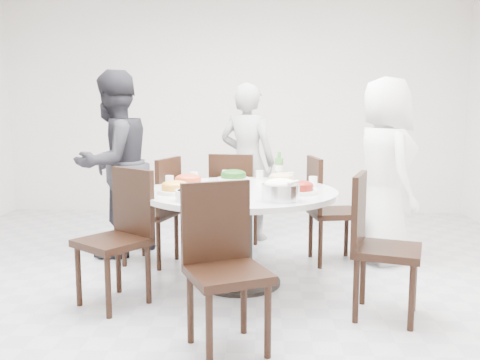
{
  "coord_description": "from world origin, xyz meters",
  "views": [
    {
      "loc": [
        0.37,
        -3.7,
        1.37
      ],
      "look_at": [
        0.2,
        0.21,
        0.82
      ],
      "focal_mm": 38.0,
      "sensor_mm": 36.0,
      "label": 1
    }
  ],
  "objects_px": {
    "chair_n": "(235,201)",
    "rice_bowl": "(280,192)",
    "beverage_bottle": "(279,166)",
    "chair_sw": "(112,239)",
    "soup_bowl": "(193,195)",
    "chair_nw": "(150,211)",
    "diner_middle": "(247,162)",
    "diner_left": "(114,164)",
    "chair_s": "(228,270)",
    "chair_ne": "(335,210)",
    "chair_se": "(387,247)",
    "dining_table": "(240,237)",
    "diner_right": "(384,170)"
  },
  "relations": [
    {
      "from": "chair_n",
      "to": "rice_bowl",
      "type": "relative_size",
      "value": 3.65
    },
    {
      "from": "beverage_bottle",
      "to": "chair_sw",
      "type": "bearing_deg",
      "value": -139.83
    },
    {
      "from": "chair_sw",
      "to": "soup_bowl",
      "type": "relative_size",
      "value": 4.01
    },
    {
      "from": "chair_nw",
      "to": "chair_sw",
      "type": "height_order",
      "value": "same"
    },
    {
      "from": "diner_middle",
      "to": "diner_left",
      "type": "bearing_deg",
      "value": 48.68
    },
    {
      "from": "chair_n",
      "to": "chair_nw",
      "type": "bearing_deg",
      "value": 44.41
    },
    {
      "from": "chair_s",
      "to": "soup_bowl",
      "type": "bearing_deg",
      "value": 88.57
    },
    {
      "from": "chair_ne",
      "to": "diner_left",
      "type": "relative_size",
      "value": 0.55
    },
    {
      "from": "diner_left",
      "to": "chair_se",
      "type": "bearing_deg",
      "value": 88.21
    },
    {
      "from": "chair_ne",
      "to": "chair_nw",
      "type": "bearing_deg",
      "value": 84.62
    },
    {
      "from": "soup_bowl",
      "to": "diner_left",
      "type": "bearing_deg",
      "value": 126.0
    },
    {
      "from": "dining_table",
      "to": "chair_nw",
      "type": "bearing_deg",
      "value": 147.93
    },
    {
      "from": "dining_table",
      "to": "chair_ne",
      "type": "height_order",
      "value": "chair_ne"
    },
    {
      "from": "chair_s",
      "to": "beverage_bottle",
      "type": "relative_size",
      "value": 3.8
    },
    {
      "from": "diner_right",
      "to": "rice_bowl",
      "type": "bearing_deg",
      "value": 126.39
    },
    {
      "from": "chair_se",
      "to": "diner_left",
      "type": "xyz_separation_m",
      "value": [
        -2.2,
        1.37,
        0.39
      ]
    },
    {
      "from": "dining_table",
      "to": "diner_middle",
      "type": "xyz_separation_m",
      "value": [
        0.02,
        1.43,
        0.44
      ]
    },
    {
      "from": "chair_ne",
      "to": "rice_bowl",
      "type": "bearing_deg",
      "value": 144.69
    },
    {
      "from": "soup_bowl",
      "to": "beverage_bottle",
      "type": "relative_size",
      "value": 0.95
    },
    {
      "from": "chair_se",
      "to": "diner_left",
      "type": "height_order",
      "value": "diner_left"
    },
    {
      "from": "soup_bowl",
      "to": "chair_n",
      "type": "bearing_deg",
      "value": 81.94
    },
    {
      "from": "chair_n",
      "to": "diner_right",
      "type": "relative_size",
      "value": 0.58
    },
    {
      "from": "chair_ne",
      "to": "chair_nw",
      "type": "xyz_separation_m",
      "value": [
        -1.64,
        -0.09,
        0.0
      ]
    },
    {
      "from": "chair_n",
      "to": "diner_middle",
      "type": "height_order",
      "value": "diner_middle"
    },
    {
      "from": "dining_table",
      "to": "rice_bowl",
      "type": "xyz_separation_m",
      "value": [
        0.3,
        -0.43,
        0.43
      ]
    },
    {
      "from": "dining_table",
      "to": "rice_bowl",
      "type": "height_order",
      "value": "rice_bowl"
    },
    {
      "from": "diner_left",
      "to": "soup_bowl",
      "type": "relative_size",
      "value": 7.26
    },
    {
      "from": "dining_table",
      "to": "chair_se",
      "type": "distance_m",
      "value": 1.16
    },
    {
      "from": "dining_table",
      "to": "chair_n",
      "type": "distance_m",
      "value": 1.03
    },
    {
      "from": "rice_bowl",
      "to": "diner_right",
      "type": "bearing_deg",
      "value": 49.25
    },
    {
      "from": "diner_middle",
      "to": "beverage_bottle",
      "type": "height_order",
      "value": "diner_middle"
    },
    {
      "from": "chair_se",
      "to": "diner_middle",
      "type": "height_order",
      "value": "diner_middle"
    },
    {
      "from": "chair_nw",
      "to": "diner_left",
      "type": "xyz_separation_m",
      "value": [
        -0.39,
        0.26,
        0.39
      ]
    },
    {
      "from": "chair_sw",
      "to": "diner_middle",
      "type": "relative_size",
      "value": 0.58
    },
    {
      "from": "dining_table",
      "to": "soup_bowl",
      "type": "height_order",
      "value": "soup_bowl"
    },
    {
      "from": "chair_nw",
      "to": "beverage_bottle",
      "type": "bearing_deg",
      "value": 107.8
    },
    {
      "from": "diner_middle",
      "to": "rice_bowl",
      "type": "relative_size",
      "value": 6.27
    },
    {
      "from": "chair_s",
      "to": "rice_bowl",
      "type": "height_order",
      "value": "chair_s"
    },
    {
      "from": "chair_nw",
      "to": "soup_bowl",
      "type": "relative_size",
      "value": 4.01
    },
    {
      "from": "diner_right",
      "to": "diner_left",
      "type": "bearing_deg",
      "value": 75.05
    },
    {
      "from": "dining_table",
      "to": "diner_left",
      "type": "relative_size",
      "value": 0.87
    },
    {
      "from": "chair_s",
      "to": "diner_right",
      "type": "distance_m",
      "value": 2.23
    },
    {
      "from": "dining_table",
      "to": "soup_bowl",
      "type": "xyz_separation_m",
      "value": [
        -0.3,
        -0.47,
        0.41
      ]
    },
    {
      "from": "chair_sw",
      "to": "beverage_bottle",
      "type": "bearing_deg",
      "value": 77.14
    },
    {
      "from": "dining_table",
      "to": "beverage_bottle",
      "type": "height_order",
      "value": "beverage_bottle"
    },
    {
      "from": "chair_nw",
      "to": "chair_n",
      "type": "bearing_deg",
      "value": 141.45
    },
    {
      "from": "chair_n",
      "to": "dining_table",
      "type": "bearing_deg",
      "value": 104.66
    },
    {
      "from": "soup_bowl",
      "to": "rice_bowl",
      "type": "bearing_deg",
      "value": 3.73
    },
    {
      "from": "diner_middle",
      "to": "chair_se",
      "type": "bearing_deg",
      "value": 136.03
    },
    {
      "from": "chair_ne",
      "to": "chair_n",
      "type": "xyz_separation_m",
      "value": [
        -0.91,
        0.41,
        0.0
      ]
    }
  ]
}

